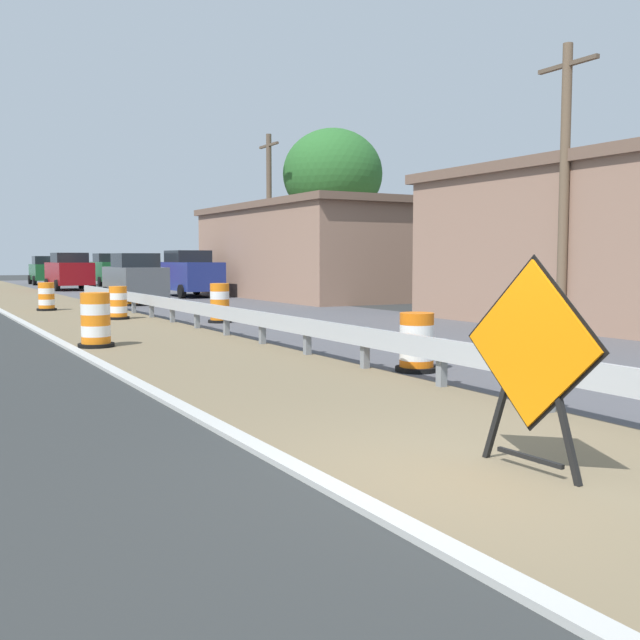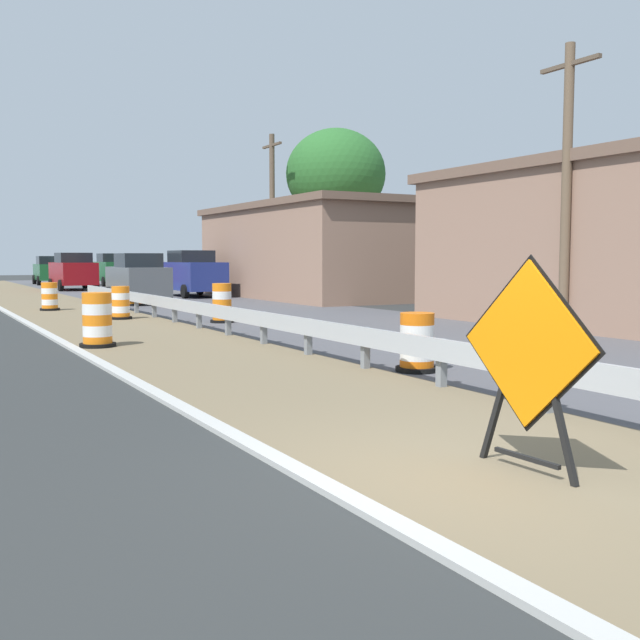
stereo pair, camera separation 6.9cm
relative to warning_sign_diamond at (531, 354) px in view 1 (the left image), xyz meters
The scene contains 20 objects.
ground_plane 1.16m from the warning_sign_diamond, 156.83° to the left, with size 160.00×160.00×0.00m, color #2B2D2D.
median_dirt_strip 1.09m from the warning_sign_diamond, 36.74° to the left, with size 3.87×120.00×0.01m, color #706047.
curb_near_edge 2.06m from the warning_sign_diamond, behind, with size 0.20×120.00×0.11m, color #ADADA8.
guardrail_median 2.14m from the warning_sign_diamond, 18.99° to the left, with size 0.18×52.92×0.71m.
warning_sign_diamond is the anchor object (origin of this frame).
traffic_barrel_nearest 5.73m from the warning_sign_diamond, 62.94° to the left, with size 0.70×0.70×0.97m.
traffic_barrel_close 11.13m from the warning_sign_diamond, 96.32° to the left, with size 0.75×0.75×1.14m.
traffic_barrel_mid 15.59m from the warning_sign_diamond, 78.09° to the left, with size 0.68×0.68×1.13m.
traffic_barrel_far 17.86m from the warning_sign_diamond, 86.91° to the left, with size 0.66×0.66×1.00m.
traffic_barrel_farther 22.79m from the warning_sign_diamond, 90.75° to the left, with size 0.68×0.68×0.99m.
traffic_barrel_farthest 24.10m from the warning_sign_diamond, 82.68° to the left, with size 0.64×0.64×1.15m.
car_lead_near_lane 49.64m from the warning_sign_diamond, 85.33° to the left, with size 2.19×4.15×1.97m.
car_trailing_near_lane 30.37m from the warning_sign_diamond, 76.03° to the left, with size 2.11×4.65×2.20m.
car_lead_far_lane 39.86m from the warning_sign_diamond, 84.65° to the left, with size 2.24×4.26×2.14m.
car_mid_far_lane 46.03m from the warning_sign_diamond, 80.75° to the left, with size 2.16×4.51×2.14m.
car_trailing_far_lane 25.76m from the warning_sign_diamond, 81.98° to the left, with size 2.01×4.36×2.04m.
roadside_shop_far 29.07m from the warning_sign_diamond, 63.85° to the left, with size 7.98×13.45×4.34m.
utility_pole_near 12.91m from the warning_sign_diamond, 41.38° to the left, with size 0.24×1.80×7.00m.
utility_pole_mid 28.07m from the warning_sign_diamond, 69.06° to the left, with size 0.24×1.80×7.42m.
tree_roadside 29.45m from the warning_sign_diamond, 62.95° to the left, with size 4.70×4.70×7.92m.
Camera 1 is at (-4.23, -4.82, 1.86)m, focal length 41.57 mm.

